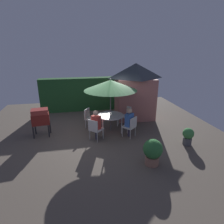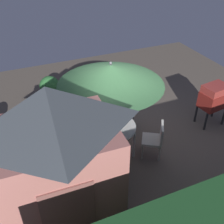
# 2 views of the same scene
# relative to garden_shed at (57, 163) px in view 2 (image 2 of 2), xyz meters

# --- Properties ---
(ground_plane) EXTENTS (11.00, 11.00, 0.00)m
(ground_plane) POSITION_rel_garden_shed_xyz_m (-2.08, -1.65, -1.47)
(ground_plane) COLOR brown
(garden_shed) EXTENTS (2.11, 1.63, 2.88)m
(garden_shed) POSITION_rel_garden_shed_xyz_m (0.00, 0.00, 0.00)
(garden_shed) COLOR #B26B60
(garden_shed) RESTS_ON ground
(patio_table) EXTENTS (1.19, 1.19, 0.75)m
(patio_table) POSITION_rel_garden_shed_xyz_m (-1.56, -1.42, -0.78)
(patio_table) COLOR white
(patio_table) RESTS_ON ground
(patio_umbrella) EXTENTS (2.28, 2.28, 2.38)m
(patio_umbrella) POSITION_rel_garden_shed_xyz_m (-1.56, -1.42, 0.63)
(patio_umbrella) COLOR #4C4C51
(patio_umbrella) RESTS_ON ground
(bbq_grill) EXTENTS (0.76, 0.59, 1.20)m
(bbq_grill) POSITION_rel_garden_shed_xyz_m (-4.55, -1.39, -0.62)
(bbq_grill) COLOR maroon
(bbq_grill) RESTS_ON ground
(chair_near_shed) EXTENTS (0.65, 0.65, 0.90)m
(chair_near_shed) POSITION_rel_garden_shed_xyz_m (-2.35, -2.23, -0.95)
(chair_near_shed) COLOR silver
(chair_near_shed) RESTS_ON ground
(chair_far_side) EXTENTS (0.65, 0.65, 0.90)m
(chair_far_side) POSITION_rel_garden_shed_xyz_m (-0.85, -2.23, -0.95)
(chair_far_side) COLOR silver
(chair_far_side) RESTS_ON ground
(chair_toward_hedge) EXTENTS (0.65, 0.65, 0.90)m
(chair_toward_hedge) POSITION_rel_garden_shed_xyz_m (-0.69, -0.79, -0.95)
(chair_toward_hedge) COLOR silver
(chair_toward_hedge) RESTS_ON ground
(chair_toward_house) EXTENTS (0.64, 0.64, 0.90)m
(chair_toward_house) POSITION_rel_garden_shed_xyz_m (-2.47, -0.86, -0.95)
(chair_toward_house) COLOR silver
(chair_toward_house) RESTS_ON ground
(potted_plant_by_shed) EXTENTS (0.63, 0.63, 0.88)m
(potted_plant_by_shed) POSITION_rel_garden_shed_xyz_m (-0.72, -4.26, -0.99)
(potted_plant_by_shed) COLOR #936651
(potted_plant_by_shed) RESTS_ON ground
(person_in_red) EXTENTS (0.41, 0.41, 1.26)m
(person_in_red) POSITION_rel_garden_shed_xyz_m (-2.29, -2.16, -0.69)
(person_in_red) COLOR #CC3D33
(person_in_red) RESTS_ON ground
(person_in_blue) EXTENTS (0.41, 0.40, 1.26)m
(person_in_blue) POSITION_rel_garden_shed_xyz_m (-0.91, -2.16, -0.69)
(person_in_blue) COLOR #3866B2
(person_in_blue) RESTS_ON ground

